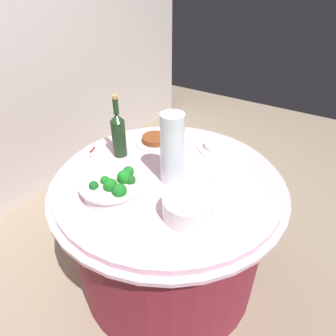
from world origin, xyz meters
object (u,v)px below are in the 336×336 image
at_px(decorative_fruit_vase, 172,153).
at_px(label_placard_front, 93,152).
at_px(serving_tongs, 196,181).
at_px(food_plate_rice, 218,147).
at_px(plate_stack, 188,207).
at_px(food_plate_stir_fry, 155,140).
at_px(broccoli_bowl, 113,186).
at_px(wine_bottle, 119,134).

distance_m(decorative_fruit_vase, label_placard_front, 0.48).
bearing_deg(decorative_fruit_vase, serving_tongs, -66.03).
bearing_deg(serving_tongs, food_plate_rice, 6.64).
height_order(serving_tongs, food_plate_rice, food_plate_rice).
bearing_deg(plate_stack, food_plate_stir_fry, 46.99).
relative_size(plate_stack, label_placard_front, 3.82).
xyz_separation_m(broccoli_bowl, decorative_fruit_vase, (0.24, -0.16, 0.11)).
xyz_separation_m(broccoli_bowl, wine_bottle, (0.28, 0.19, 0.09)).
height_order(plate_stack, wine_bottle, wine_bottle).
xyz_separation_m(wine_bottle, serving_tongs, (0.01, -0.46, -0.12)).
xyz_separation_m(broccoli_bowl, food_plate_stir_fry, (0.48, 0.11, -0.02)).
height_order(broccoli_bowl, decorative_fruit_vase, decorative_fruit_vase).
xyz_separation_m(decorative_fruit_vase, food_plate_stir_fry, (0.25, 0.27, -0.13)).
bearing_deg(label_placard_front, decorative_fruit_vase, -83.54).
distance_m(wine_bottle, food_plate_rice, 0.55).
relative_size(plate_stack, decorative_fruit_vase, 0.62).
xyz_separation_m(wine_bottle, food_plate_stir_fry, (0.21, -0.09, -0.11)).
bearing_deg(label_placard_front, food_plate_rice, -51.40).
bearing_deg(broccoli_bowl, wine_bottle, 34.82).
xyz_separation_m(broccoli_bowl, label_placard_front, (0.18, 0.30, -0.01)).
xyz_separation_m(serving_tongs, food_plate_rice, (0.33, 0.04, 0.01)).
bearing_deg(food_plate_rice, plate_stack, -167.90).
relative_size(wine_bottle, serving_tongs, 2.15).
bearing_deg(plate_stack, wine_bottle, 67.93).
xyz_separation_m(decorative_fruit_vase, food_plate_rice, (0.38, -0.07, -0.13)).
bearing_deg(broccoli_bowl, food_plate_stir_fry, 12.45).
bearing_deg(decorative_fruit_vase, food_plate_rice, -10.42).
bearing_deg(plate_stack, food_plate_rice, 12.10).
height_order(plate_stack, food_plate_rice, plate_stack).
bearing_deg(food_plate_rice, broccoli_bowl, 159.28).
xyz_separation_m(decorative_fruit_vase, label_placard_front, (-0.05, 0.47, -0.12)).
bearing_deg(food_plate_stir_fry, food_plate_rice, -69.29).
bearing_deg(decorative_fruit_vase, food_plate_stir_fry, 47.44).
relative_size(wine_bottle, decorative_fruit_vase, 0.99).
height_order(decorative_fruit_vase, serving_tongs, decorative_fruit_vase).
bearing_deg(wine_bottle, broccoli_bowl, -145.18).
xyz_separation_m(plate_stack, food_plate_rice, (0.55, 0.12, -0.03)).
relative_size(broccoli_bowl, food_plate_stir_fry, 1.27).
bearing_deg(plate_stack, broccoli_bowl, 99.35).
distance_m(plate_stack, wine_bottle, 0.59).
relative_size(broccoli_bowl, wine_bottle, 0.83).
bearing_deg(label_placard_front, wine_bottle, -49.73).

